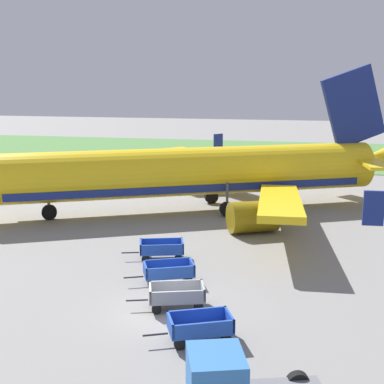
% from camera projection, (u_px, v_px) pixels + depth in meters
% --- Properties ---
extents(ground_plane, '(220.00, 220.00, 0.00)m').
position_uv_depth(ground_plane, '(167.00, 311.00, 24.15)').
color(ground_plane, gray).
extents(grass_strip, '(220.00, 28.00, 0.06)m').
position_uv_depth(grass_strip, '(259.00, 153.00, 73.34)').
color(grass_strip, '#518442').
rests_on(grass_strip, ground).
extents(airplane, '(35.48, 29.16, 11.34)m').
position_uv_depth(airplane, '(201.00, 172.00, 41.56)').
color(airplane, yellow).
rests_on(airplane, ground).
extents(baggage_cart_nearest, '(3.55, 2.27, 1.07)m').
position_uv_depth(baggage_cart_nearest, '(200.00, 327.00, 21.31)').
color(baggage_cart_nearest, '#234CB2').
rests_on(baggage_cart_nearest, ground).
extents(baggage_cart_second_in_row, '(3.61, 2.07, 1.07)m').
position_uv_depth(baggage_cart_second_in_row, '(176.00, 295.00, 24.35)').
color(baggage_cart_second_in_row, gray).
rests_on(baggage_cart_second_in_row, ground).
extents(baggage_cart_third_in_row, '(3.56, 2.26, 1.07)m').
position_uv_depth(baggage_cart_third_in_row, '(169.00, 272.00, 27.30)').
color(baggage_cart_third_in_row, '#234CB2').
rests_on(baggage_cart_third_in_row, ground).
extents(baggage_cart_fourth_in_row, '(3.61, 2.05, 1.07)m').
position_uv_depth(baggage_cart_fourth_in_row, '(161.00, 249.00, 30.86)').
color(baggage_cart_fourth_in_row, '#234CB2').
rests_on(baggage_cart_fourth_in_row, ground).
extents(service_truck_beside_carts, '(4.74, 3.12, 2.10)m').
position_uv_depth(service_truck_beside_carts, '(232.00, 383.00, 16.51)').
color(service_truck_beside_carts, slate).
rests_on(service_truck_beside_carts, ground).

